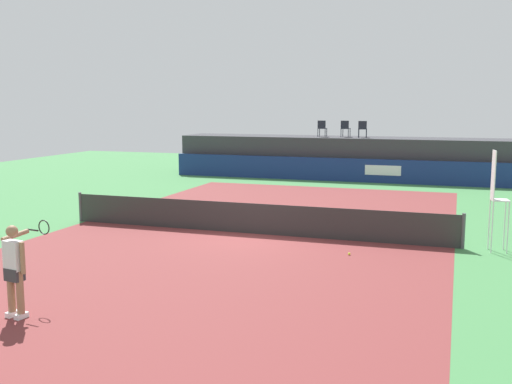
% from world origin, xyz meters
% --- Properties ---
extents(ground_plane, '(48.00, 48.00, 0.00)m').
position_xyz_m(ground_plane, '(0.00, 3.00, 0.00)').
color(ground_plane, '#3D7A42').
extents(court_inner, '(12.00, 22.00, 0.00)m').
position_xyz_m(court_inner, '(0.00, 0.00, 0.00)').
color(court_inner, maroon).
rests_on(court_inner, ground).
extents(sponsor_wall, '(18.00, 0.22, 1.20)m').
position_xyz_m(sponsor_wall, '(0.01, 13.50, 0.60)').
color(sponsor_wall, navy).
rests_on(sponsor_wall, ground).
extents(spectator_platform, '(18.00, 2.80, 2.20)m').
position_xyz_m(spectator_platform, '(0.00, 15.30, 1.10)').
color(spectator_platform, '#38383D').
rests_on(spectator_platform, ground).
extents(spectator_chair_far_left, '(0.44, 0.44, 0.89)m').
position_xyz_m(spectator_chair_far_left, '(-1.15, 15.12, 2.69)').
color(spectator_chair_far_left, '#1E232D').
rests_on(spectator_chair_far_left, spectator_platform).
extents(spectator_chair_left, '(0.47, 0.47, 0.89)m').
position_xyz_m(spectator_chair_left, '(0.10, 15.29, 2.69)').
color(spectator_chair_left, '#1E232D').
rests_on(spectator_chair_left, spectator_platform).
extents(spectator_chair_center, '(0.48, 0.48, 0.89)m').
position_xyz_m(spectator_chair_center, '(1.07, 15.03, 2.69)').
color(spectator_chair_center, '#1E232D').
rests_on(spectator_chair_center, spectator_platform).
extents(umpire_chair, '(0.50, 0.50, 2.76)m').
position_xyz_m(umpire_chair, '(6.99, -0.02, 1.59)').
color(umpire_chair, white).
rests_on(umpire_chair, ground).
extents(tennis_net, '(12.40, 0.02, 0.95)m').
position_xyz_m(tennis_net, '(0.00, 0.00, 0.47)').
color(tennis_net, '#2D2D2D').
rests_on(tennis_net, ground).
extents(net_post_near, '(0.10, 0.10, 1.00)m').
position_xyz_m(net_post_near, '(-6.20, 0.00, 0.50)').
color(net_post_near, '#4C4C51').
rests_on(net_post_near, ground).
extents(net_post_far, '(0.10, 0.10, 1.00)m').
position_xyz_m(net_post_far, '(6.20, 0.00, 0.50)').
color(net_post_far, '#4C4C51').
rests_on(net_post_far, ground).
extents(tennis_player, '(0.57, 1.20, 1.77)m').
position_xyz_m(tennis_player, '(-1.78, -8.38, 0.96)').
color(tennis_player, white).
rests_on(tennis_player, court_inner).
extents(tennis_ball, '(0.07, 0.07, 0.07)m').
position_xyz_m(tennis_ball, '(3.34, -1.72, 0.04)').
color(tennis_ball, '#D8EA33').
rests_on(tennis_ball, court_inner).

